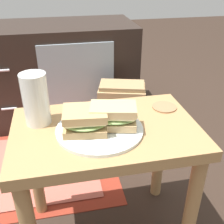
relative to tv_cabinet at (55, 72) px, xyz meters
The scene contains 9 objects.
side_table 0.96m from the tv_cabinet, 81.50° to the right, with size 0.56×0.36×0.46m.
tv_cabinet is the anchor object (origin of this frame).
area_rug 0.65m from the tv_cabinet, 115.38° to the right, with size 1.00×0.65×0.01m.
plate 0.99m from the tv_cabinet, 82.86° to the right, with size 0.26×0.26×0.01m, color silver.
sandwich_front 0.99m from the tv_cabinet, 85.28° to the right, with size 0.14×0.13×0.07m.
sandwich_back 1.00m from the tv_cabinet, 80.45° to the right, with size 0.16×0.12×0.07m.
beer_glass 0.91m from the tv_cabinet, 93.56° to the right, with size 0.08×0.08×0.16m.
coaster 0.95m from the tv_cabinet, 67.47° to the right, with size 0.08×0.08×0.01m, color #996B47.
paper_bag 0.55m from the tv_cabinet, 53.26° to the right, with size 0.26×0.20×0.37m.
Camera 1 is at (-0.12, -0.69, 0.90)m, focal length 43.98 mm.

